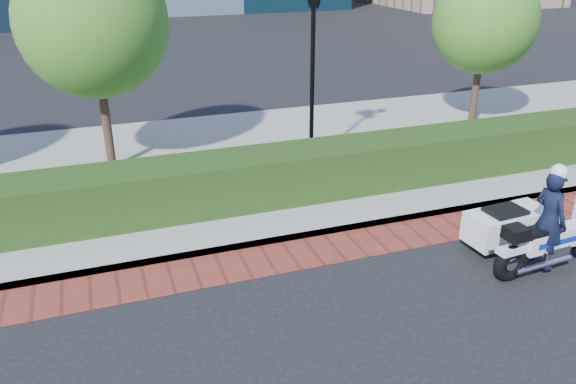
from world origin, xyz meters
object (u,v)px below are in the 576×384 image
object	(u,v)px
tree_b	(93,23)
police_motorcycle	(534,227)
tree_c	(485,21)
lamppost	(313,44)

from	to	relation	value
tree_b	police_motorcycle	xyz separation A→B (m)	(6.43, -6.49, -2.78)
tree_c	police_motorcycle	size ratio (longest dim) A/B	1.83
lamppost	police_motorcycle	xyz separation A→B (m)	(1.93, -5.19, -2.31)
tree_b	police_motorcycle	distance (m)	9.55
lamppost	tree_b	world-z (taller)	tree_b
lamppost	tree_b	xyz separation A→B (m)	(-4.50, 1.30, 0.48)
tree_c	police_motorcycle	bearing A→B (deg)	-118.78
tree_b	police_motorcycle	bearing A→B (deg)	-45.27
tree_b	police_motorcycle	size ratio (longest dim) A/B	2.08
tree_c	tree_b	bearing A→B (deg)	180.00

